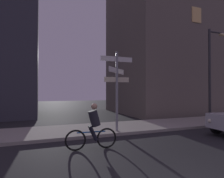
% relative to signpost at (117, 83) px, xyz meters
% --- Properties ---
extents(sidewalk_kerb, '(40.00, 3.04, 0.14)m').
position_rel_signpost_xyz_m(sidewalk_kerb, '(-0.66, 1.01, -2.38)').
color(sidewalk_kerb, gray).
rests_on(sidewalk_kerb, ground_plane).
extents(signpost, '(1.64, 1.29, 3.81)m').
position_rel_signpost_xyz_m(signpost, '(0.00, 0.00, 0.00)').
color(signpost, gray).
rests_on(signpost, sidewalk_kerb).
extents(street_lamp, '(1.40, 0.28, 5.88)m').
position_rel_signpost_xyz_m(street_lamp, '(6.81, 0.54, 1.15)').
color(street_lamp, '#2D2D30').
rests_on(street_lamp, sidewalk_kerb).
extents(cyclist, '(1.82, 0.35, 1.61)m').
position_rel_signpost_xyz_m(cyclist, '(-1.75, -2.02, -1.71)').
color(cyclist, black).
rests_on(cyclist, ground_plane).
extents(building_right_block, '(9.22, 8.49, 15.13)m').
position_rel_signpost_xyz_m(building_right_block, '(8.04, 7.22, 5.11)').
color(building_right_block, '#6B6056').
rests_on(building_right_block, ground_plane).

